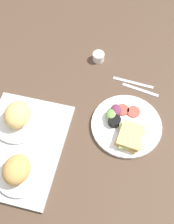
% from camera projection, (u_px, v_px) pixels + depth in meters
% --- Properties ---
extents(ground_plane, '(1.90, 1.50, 0.03)m').
position_uv_depth(ground_plane, '(92.00, 124.00, 1.19)').
color(ground_plane, '#4C3828').
extents(serving_tray, '(0.47, 0.36, 0.02)m').
position_uv_depth(serving_tray, '(21.00, 146.00, 1.12)').
color(serving_tray, '#B2B2AD').
rests_on(serving_tray, ground_plane).
extents(bread_plate_near, '(0.20, 0.20, 0.09)m').
position_uv_depth(bread_plate_near, '(18.00, 170.00, 1.02)').
color(bread_plate_near, white).
rests_on(bread_plate_near, serving_tray).
extents(bread_plate_far, '(0.22, 0.22, 0.10)m').
position_uv_depth(bread_plate_far, '(18.00, 117.00, 1.13)').
color(bread_plate_far, white).
rests_on(bread_plate_far, serving_tray).
extents(plate_with_salad, '(0.29, 0.29, 0.05)m').
position_uv_depth(plate_with_salad, '(125.00, 125.00, 1.15)').
color(plate_with_salad, white).
rests_on(plate_with_salad, ground_plane).
extents(espresso_cup, '(0.06, 0.06, 0.04)m').
position_uv_depth(espresso_cup, '(98.00, 57.00, 1.34)').
color(espresso_cup, silver).
rests_on(espresso_cup, ground_plane).
extents(fork, '(0.03, 0.17, 0.01)m').
position_uv_depth(fork, '(140.00, 90.00, 1.26)').
color(fork, '#B7B7BC').
rests_on(fork, ground_plane).
extents(knife, '(0.02, 0.19, 0.01)m').
position_uv_depth(knife, '(133.00, 82.00, 1.28)').
color(knife, '#B7B7BC').
rests_on(knife, ground_plane).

